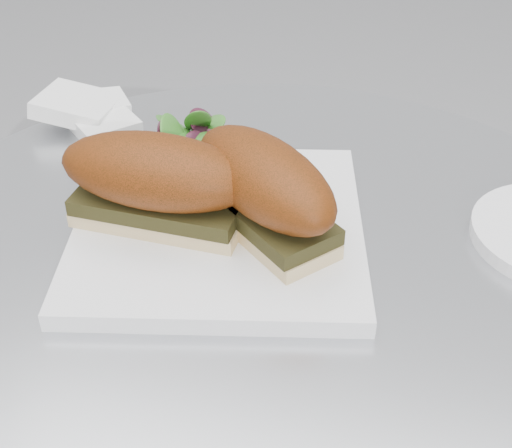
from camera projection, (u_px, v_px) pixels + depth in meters
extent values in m
cylinder|color=silver|center=(262.00, 275.00, 0.60)|extent=(0.70, 0.70, 0.02)
cube|color=white|center=(219.00, 228.00, 0.62)|extent=(0.29, 0.29, 0.02)
cube|color=#CDC080|center=(160.00, 215.00, 0.61)|extent=(0.15, 0.07, 0.01)
cube|color=black|center=(159.00, 202.00, 0.60)|extent=(0.15, 0.07, 0.01)
ellipsoid|color=#662509|center=(156.00, 171.00, 0.58)|extent=(0.17, 0.08, 0.06)
cube|color=#CDC080|center=(264.00, 222.00, 0.60)|extent=(0.14, 0.14, 0.01)
cube|color=black|center=(264.00, 209.00, 0.59)|extent=(0.14, 0.14, 0.01)
ellipsoid|color=#662509|center=(264.00, 177.00, 0.58)|extent=(0.17, 0.16, 0.06)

